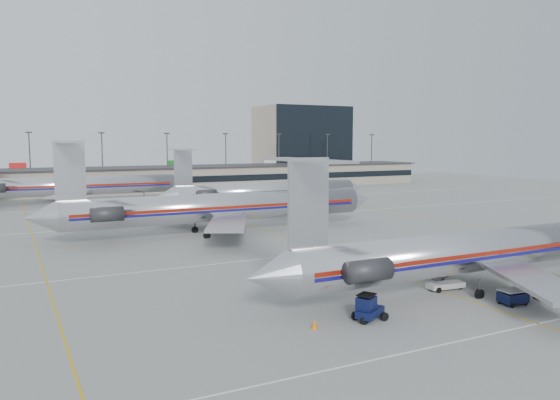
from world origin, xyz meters
TOP-DOWN VIEW (x-y plane):
  - ground at (0.00, 0.00)m, footprint 260.00×260.00m
  - apron_markings at (0.00, 10.00)m, footprint 160.00×0.15m
  - terminal at (0.00, 97.97)m, footprint 162.00×17.00m
  - light_mast_row at (0.00, 112.00)m, footprint 163.60×0.40m
  - distant_building at (62.00, 128.00)m, footprint 30.00×20.00m
  - jet_foreground at (3.16, -9.27)m, footprint 44.77×26.36m
  - jet_second_row at (-7.30, 27.48)m, footprint 49.69×29.26m
  - jet_third_row at (10.64, 49.80)m, footprint 42.50×26.14m
  - jet_back_row at (-21.03, 75.22)m, footprint 47.43×29.18m
  - tug_left at (-10.23, -12.07)m, footprint 2.71×2.23m
  - cart_inner at (2.24, -13.99)m, footprint 2.16×1.56m
  - cart_outer at (5.82, -14.31)m, footprint 2.07×1.59m
  - belt_loader at (0.69, -8.36)m, footprint 3.97×1.55m
  - ramp_worker_near at (8.01, -8.18)m, footprint 0.83×0.85m
  - cone_left at (-14.51, -11.81)m, footprint 0.55×0.55m

SIDE VIEW (x-z plane):
  - ground at x=0.00m, z-range 0.00..0.00m
  - apron_markings at x=0.00m, z-range 0.00..0.02m
  - cone_left at x=-14.51m, z-range 0.00..0.65m
  - belt_loader at x=0.69m, z-range -0.48..1.58m
  - cart_outer at x=5.82m, z-range 0.03..1.10m
  - cart_inner at x=2.24m, z-range 0.04..1.21m
  - tug_left at x=-10.23m, z-range -0.09..1.88m
  - ramp_worker_near at x=8.01m, z-range 0.00..1.98m
  - terminal at x=0.00m, z-range 0.03..6.28m
  - jet_third_row at x=10.64m, z-range -2.44..9.18m
  - jet_foreground at x=3.16m, z-range -2.46..9.26m
  - jet_back_row at x=-21.03m, z-range -2.72..10.25m
  - jet_second_row at x=-7.30m, z-range -2.73..10.28m
  - light_mast_row at x=0.00m, z-range 0.94..16.22m
  - distant_building at x=62.00m, z-range 0.00..25.00m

